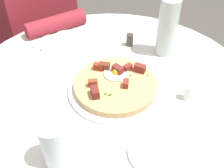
{
  "coord_description": "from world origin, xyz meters",
  "views": [
    {
      "loc": [
        0.48,
        0.48,
        1.38
      ],
      "look_at": [
        0.0,
        0.01,
        0.78
      ],
      "focal_mm": 44.15,
      "sensor_mm": 36.0,
      "label": 1
    }
  ],
  "objects_px": {
    "person_seated": "(42,47)",
    "bread_plate": "(158,152)",
    "fork": "(46,36)",
    "salt_shaker": "(188,92)",
    "pizza_plate": "(115,89)",
    "breakfast_pizza": "(115,84)",
    "water_glass": "(54,144)",
    "dining_table": "(110,121)",
    "knife": "(53,38)",
    "water_bottle": "(167,27)",
    "pepper_shaker": "(130,40)"
  },
  "relations": [
    {
      "from": "salt_shaker",
      "to": "person_seated",
      "type": "bearing_deg",
      "value": -92.0
    },
    {
      "from": "person_seated",
      "to": "water_glass",
      "type": "bearing_deg",
      "value": 59.82
    },
    {
      "from": "fork",
      "to": "salt_shaker",
      "type": "xyz_separation_m",
      "value": [
        -0.1,
        0.62,
        0.02
      ]
    },
    {
      "from": "person_seated",
      "to": "fork",
      "type": "xyz_separation_m",
      "value": [
        0.13,
        0.28,
        0.26
      ]
    },
    {
      "from": "bread_plate",
      "to": "fork",
      "type": "relative_size",
      "value": 0.89
    },
    {
      "from": "dining_table",
      "to": "breakfast_pizza",
      "type": "distance_m",
      "value": 0.21
    },
    {
      "from": "knife",
      "to": "pepper_shaker",
      "type": "height_order",
      "value": "pepper_shaker"
    },
    {
      "from": "breakfast_pizza",
      "to": "water_glass",
      "type": "distance_m",
      "value": 0.31
    },
    {
      "from": "dining_table",
      "to": "bread_plate",
      "type": "height_order",
      "value": "bread_plate"
    },
    {
      "from": "dining_table",
      "to": "water_bottle",
      "type": "xyz_separation_m",
      "value": [
        -0.29,
        0.01,
        0.29
      ]
    },
    {
      "from": "dining_table",
      "to": "breakfast_pizza",
      "type": "xyz_separation_m",
      "value": [
        0.0,
        0.02,
        0.21
      ]
    },
    {
      "from": "salt_shaker",
      "to": "pizza_plate",
      "type": "bearing_deg",
      "value": -54.52
    },
    {
      "from": "pizza_plate",
      "to": "water_glass",
      "type": "bearing_deg",
      "value": 14.22
    },
    {
      "from": "breakfast_pizza",
      "to": "pepper_shaker",
      "type": "bearing_deg",
      "value": -149.33
    },
    {
      "from": "breakfast_pizza",
      "to": "knife",
      "type": "bearing_deg",
      "value": -96.75
    },
    {
      "from": "bread_plate",
      "to": "pepper_shaker",
      "type": "distance_m",
      "value": 0.51
    },
    {
      "from": "bread_plate",
      "to": "water_bottle",
      "type": "distance_m",
      "value": 0.48
    },
    {
      "from": "water_glass",
      "to": "salt_shaker",
      "type": "bearing_deg",
      "value": 164.65
    },
    {
      "from": "bread_plate",
      "to": "water_glass",
      "type": "xyz_separation_m",
      "value": [
        0.2,
        -0.17,
        0.06
      ]
    },
    {
      "from": "breakfast_pizza",
      "to": "fork",
      "type": "relative_size",
      "value": 1.5
    },
    {
      "from": "person_seated",
      "to": "breakfast_pizza",
      "type": "distance_m",
      "value": 0.78
    },
    {
      "from": "person_seated",
      "to": "pizza_plate",
      "type": "xyz_separation_m",
      "value": [
        0.17,
        0.71,
        0.26
      ]
    },
    {
      "from": "bread_plate",
      "to": "knife",
      "type": "xyz_separation_m",
      "value": [
        -0.14,
        -0.64,
        0.0
      ]
    },
    {
      "from": "bread_plate",
      "to": "fork",
      "type": "height_order",
      "value": "bread_plate"
    },
    {
      "from": "dining_table",
      "to": "knife",
      "type": "xyz_separation_m",
      "value": [
        -0.04,
        -0.37,
        0.19
      ]
    },
    {
      "from": "fork",
      "to": "water_bottle",
      "type": "height_order",
      "value": "water_bottle"
    },
    {
      "from": "bread_plate",
      "to": "person_seated",
      "type": "bearing_deg",
      "value": -105.2
    },
    {
      "from": "person_seated",
      "to": "pepper_shaker",
      "type": "height_order",
      "value": "person_seated"
    },
    {
      "from": "salt_shaker",
      "to": "pepper_shaker",
      "type": "bearing_deg",
      "value": -106.81
    },
    {
      "from": "breakfast_pizza",
      "to": "water_bottle",
      "type": "height_order",
      "value": "water_bottle"
    },
    {
      "from": "dining_table",
      "to": "bread_plate",
      "type": "xyz_separation_m",
      "value": [
        0.1,
        0.27,
        0.19
      ]
    },
    {
      "from": "bread_plate",
      "to": "pepper_shaker",
      "type": "relative_size",
      "value": 3.29
    },
    {
      "from": "person_seated",
      "to": "pizza_plate",
      "type": "distance_m",
      "value": 0.78
    },
    {
      "from": "water_bottle",
      "to": "breakfast_pizza",
      "type": "bearing_deg",
      "value": 2.06
    },
    {
      "from": "pizza_plate",
      "to": "person_seated",
      "type": "bearing_deg",
      "value": -103.2
    },
    {
      "from": "dining_table",
      "to": "water_glass",
      "type": "height_order",
      "value": "water_glass"
    },
    {
      "from": "person_seated",
      "to": "bread_plate",
      "type": "xyz_separation_m",
      "value": [
        0.26,
        0.96,
        0.26
      ]
    },
    {
      "from": "pizza_plate",
      "to": "knife",
      "type": "height_order",
      "value": "pizza_plate"
    },
    {
      "from": "salt_shaker",
      "to": "dining_table",
      "type": "bearing_deg",
      "value": -58.83
    },
    {
      "from": "person_seated",
      "to": "fork",
      "type": "bearing_deg",
      "value": 65.31
    },
    {
      "from": "water_bottle",
      "to": "knife",
      "type": "bearing_deg",
      "value": -57.68
    },
    {
      "from": "fork",
      "to": "salt_shaker",
      "type": "distance_m",
      "value": 0.63
    },
    {
      "from": "breakfast_pizza",
      "to": "bread_plate",
      "type": "bearing_deg",
      "value": 68.94
    },
    {
      "from": "breakfast_pizza",
      "to": "fork",
      "type": "bearing_deg",
      "value": -94.58
    },
    {
      "from": "breakfast_pizza",
      "to": "fork",
      "type": "height_order",
      "value": "breakfast_pizza"
    },
    {
      "from": "bread_plate",
      "to": "water_bottle",
      "type": "xyz_separation_m",
      "value": [
        -0.38,
        -0.26,
        0.1
      ]
    },
    {
      "from": "bread_plate",
      "to": "salt_shaker",
      "type": "xyz_separation_m",
      "value": [
        -0.23,
        -0.06,
        0.02
      ]
    },
    {
      "from": "pizza_plate",
      "to": "breakfast_pizza",
      "type": "distance_m",
      "value": 0.02
    },
    {
      "from": "breakfast_pizza",
      "to": "knife",
      "type": "height_order",
      "value": "breakfast_pizza"
    },
    {
      "from": "pepper_shaker",
      "to": "bread_plate",
      "type": "bearing_deg",
      "value": 49.67
    }
  ]
}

